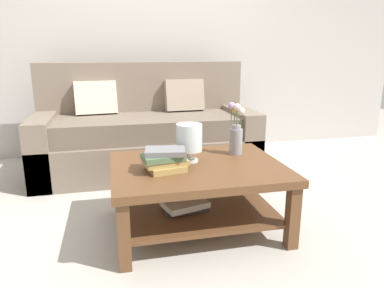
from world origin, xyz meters
The scene contains 7 objects.
ground_plane centered at (0.00, 0.00, 0.00)m, with size 10.00×10.00×0.00m, color #B7B2A8.
back_wall centered at (0.00, 1.65, 1.35)m, with size 6.40×0.12×2.70m, color #BCB7B2.
couch centered at (-0.13, 0.90, 0.36)m, with size 2.10×0.90×1.06m.
coffee_table centered at (0.07, -0.44, 0.33)m, with size 1.11×0.87×0.45m.
book_stack_main centered at (-0.15, -0.50, 0.52)m, with size 0.29×0.24×0.14m.
glass_hurricane_vase centered at (0.03, -0.36, 0.61)m, with size 0.17×0.17×0.26m.
flower_pitcher centered at (0.40, -0.26, 0.61)m, with size 0.12×0.10×0.38m.
Camera 1 is at (-0.46, -2.57, 1.18)m, focal length 33.06 mm.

